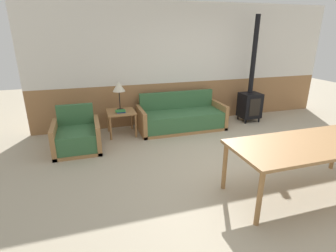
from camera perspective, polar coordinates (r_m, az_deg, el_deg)
The scene contains 9 objects.
ground_plane at distance 4.44m, azimuth 17.38°, elevation -8.88°, with size 16.00×16.00×0.00m, color #B2A58C.
wall_back at distance 6.29m, azimuth 4.97°, elevation 13.18°, with size 7.20×0.06×2.70m.
couch at distance 5.86m, azimuth 2.92°, elevation 1.66°, with size 1.90×0.80×0.79m.
armchair at distance 5.09m, azimuth -19.18°, elevation -2.38°, with size 0.82×0.83×0.78m.
side_table at distance 5.57m, azimuth -10.17°, elevation 2.45°, with size 0.57×0.57×0.51m.
table_lamp at distance 5.53m, azimuth -10.66°, elevation 8.27°, with size 0.26×0.26×0.60m.
book_stack at distance 5.43m, azimuth -10.28°, elevation 3.17°, with size 0.20×0.12×0.05m.
dining_table at distance 3.84m, azimuth 28.22°, elevation -4.15°, with size 2.05×0.89×0.72m.
wood_stove at distance 6.62m, azimuth 17.48°, elevation 5.85°, with size 0.47×0.43×2.44m.
Camera 1 is at (-2.35, -3.16, 2.06)m, focal length 28.00 mm.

